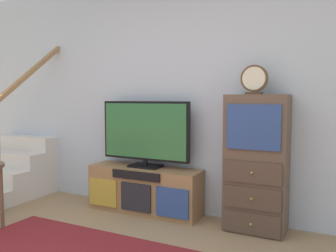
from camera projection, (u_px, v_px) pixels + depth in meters
back_wall at (178, 93)px, 3.91m from camera, size 6.40×0.12×2.70m
media_console at (144, 190)px, 3.89m from camera, size 1.32×0.38×0.51m
television at (145, 132)px, 3.86m from camera, size 1.08×0.22×0.75m
side_cabinet at (256, 164)px, 3.31m from camera, size 0.58×0.38×1.33m
desk_clock at (254, 80)px, 3.25m from camera, size 0.26×0.08×0.28m
staircase at (24, 165)px, 4.76m from camera, size 1.00×1.36×2.20m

